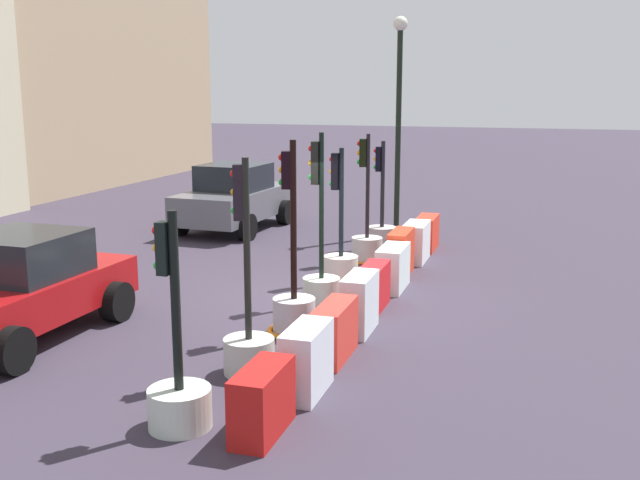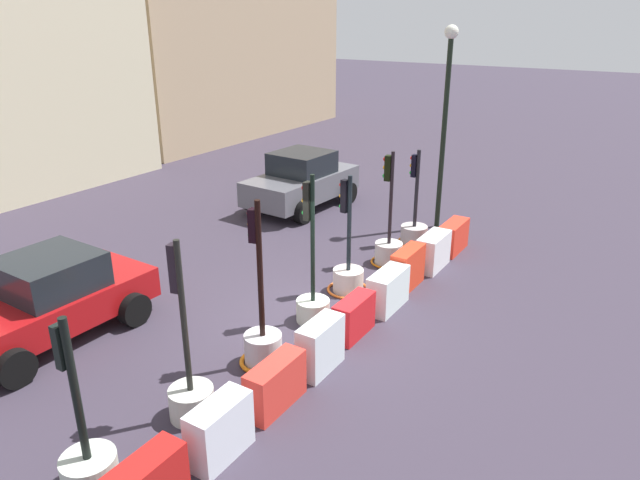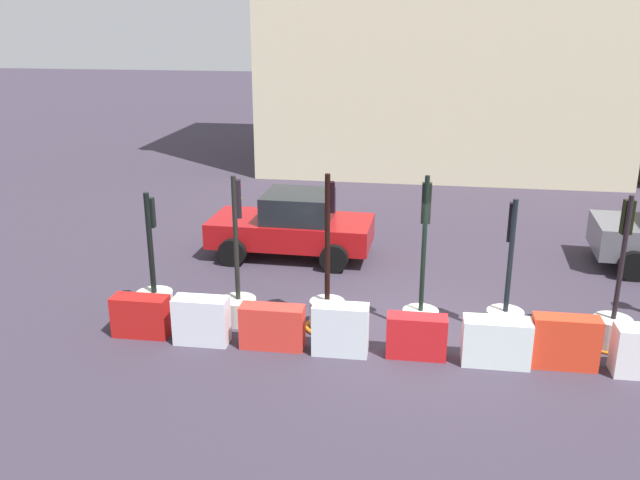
{
  "view_description": "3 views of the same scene",
  "coord_description": "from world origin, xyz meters",
  "px_view_note": "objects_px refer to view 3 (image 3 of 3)",
  "views": [
    {
      "loc": [
        -12.15,
        -3.85,
        3.77
      ],
      "look_at": [
        -0.09,
        -0.01,
        1.17
      ],
      "focal_mm": 41.94,
      "sensor_mm": 36.0,
      "label": 1
    },
    {
      "loc": [
        -8.55,
        -5.68,
        5.77
      ],
      "look_at": [
        0.76,
        0.3,
        1.44
      ],
      "focal_mm": 32.82,
      "sensor_mm": 36.0,
      "label": 2
    },
    {
      "loc": [
        0.03,
        -11.61,
        5.65
      ],
      "look_at": [
        -1.85,
        0.1,
        1.7
      ],
      "focal_mm": 37.92,
      "sensor_mm": 36.0,
      "label": 3
    }
  ],
  "objects_px": {
    "construction_barrier_2": "(272,327)",
    "construction_barrier_3": "(340,329)",
    "construction_barrier_5": "(496,342)",
    "traffic_light_5": "(613,323)",
    "construction_barrier_4": "(417,336)",
    "traffic_light_2": "(327,306)",
    "construction_barrier_0": "(141,316)",
    "traffic_light_0": "(154,293)",
    "traffic_light_3": "(421,306)",
    "traffic_light_1": "(238,298)",
    "construction_barrier_1": "(201,320)",
    "car_red_compact": "(293,225)",
    "construction_barrier_6": "(565,342)",
    "traffic_light_4": "(505,317)"
  },
  "relations": [
    {
      "from": "traffic_light_5",
      "to": "construction_barrier_3",
      "type": "relative_size",
      "value": 2.86
    },
    {
      "from": "construction_barrier_1",
      "to": "construction_barrier_3",
      "type": "height_order",
      "value": "construction_barrier_3"
    },
    {
      "from": "construction_barrier_1",
      "to": "traffic_light_5",
      "type": "bearing_deg",
      "value": 8.35
    },
    {
      "from": "traffic_light_3",
      "to": "construction_barrier_6",
      "type": "distance_m",
      "value": 2.59
    },
    {
      "from": "traffic_light_2",
      "to": "traffic_light_5",
      "type": "xyz_separation_m",
      "value": [
        5.14,
        0.13,
        -0.02
      ]
    },
    {
      "from": "construction_barrier_0",
      "to": "car_red_compact",
      "type": "bearing_deg",
      "value": 68.11
    },
    {
      "from": "construction_barrier_4",
      "to": "construction_barrier_5",
      "type": "relative_size",
      "value": 0.91
    },
    {
      "from": "traffic_light_0",
      "to": "car_red_compact",
      "type": "bearing_deg",
      "value": 61.82
    },
    {
      "from": "construction_barrier_2",
      "to": "traffic_light_4",
      "type": "bearing_deg",
      "value": 14.96
    },
    {
      "from": "construction_barrier_5",
      "to": "construction_barrier_0",
      "type": "bearing_deg",
      "value": 179.27
    },
    {
      "from": "construction_barrier_3",
      "to": "traffic_light_3",
      "type": "bearing_deg",
      "value": 37.87
    },
    {
      "from": "traffic_light_3",
      "to": "traffic_light_5",
      "type": "height_order",
      "value": "traffic_light_3"
    },
    {
      "from": "traffic_light_0",
      "to": "construction_barrier_5",
      "type": "bearing_deg",
      "value": -9.07
    },
    {
      "from": "traffic_light_0",
      "to": "construction_barrier_6",
      "type": "xyz_separation_m",
      "value": [
        7.63,
        -0.96,
        0.02
      ]
    },
    {
      "from": "traffic_light_0",
      "to": "construction_barrier_5",
      "type": "relative_size",
      "value": 2.18
    },
    {
      "from": "construction_barrier_0",
      "to": "car_red_compact",
      "type": "xyz_separation_m",
      "value": [
        1.91,
        4.76,
        0.39
      ]
    },
    {
      "from": "traffic_light_2",
      "to": "traffic_light_4",
      "type": "bearing_deg",
      "value": 3.29
    },
    {
      "from": "traffic_light_2",
      "to": "traffic_light_3",
      "type": "distance_m",
      "value": 1.75
    },
    {
      "from": "traffic_light_3",
      "to": "traffic_light_5",
      "type": "distance_m",
      "value": 3.4
    },
    {
      "from": "traffic_light_4",
      "to": "construction_barrier_2",
      "type": "bearing_deg",
      "value": -165.04
    },
    {
      "from": "traffic_light_0",
      "to": "traffic_light_2",
      "type": "bearing_deg",
      "value": -2.07
    },
    {
      "from": "traffic_light_0",
      "to": "traffic_light_1",
      "type": "bearing_deg",
      "value": -3.35
    },
    {
      "from": "construction_barrier_1",
      "to": "construction_barrier_6",
      "type": "distance_m",
      "value": 6.3
    },
    {
      "from": "traffic_light_5",
      "to": "traffic_light_1",
      "type": "bearing_deg",
      "value": -179.1
    },
    {
      "from": "traffic_light_2",
      "to": "construction_barrier_6",
      "type": "relative_size",
      "value": 2.75
    },
    {
      "from": "construction_barrier_2",
      "to": "construction_barrier_3",
      "type": "xyz_separation_m",
      "value": [
        1.23,
        -0.04,
        0.06
      ]
    },
    {
      "from": "construction_barrier_2",
      "to": "construction_barrier_5",
      "type": "height_order",
      "value": "construction_barrier_5"
    },
    {
      "from": "construction_barrier_1",
      "to": "construction_barrier_5",
      "type": "relative_size",
      "value": 0.87
    },
    {
      "from": "traffic_light_2",
      "to": "construction_barrier_0",
      "type": "relative_size",
      "value": 2.9
    },
    {
      "from": "traffic_light_0",
      "to": "traffic_light_3",
      "type": "relative_size",
      "value": 0.82
    },
    {
      "from": "construction_barrier_2",
      "to": "car_red_compact",
      "type": "distance_m",
      "value": 4.9
    },
    {
      "from": "traffic_light_0",
      "to": "construction_barrier_2",
      "type": "height_order",
      "value": "traffic_light_0"
    },
    {
      "from": "traffic_light_2",
      "to": "traffic_light_3",
      "type": "bearing_deg",
      "value": 3.6
    },
    {
      "from": "traffic_light_1",
      "to": "construction_barrier_1",
      "type": "distance_m",
      "value": 1.05
    },
    {
      "from": "traffic_light_5",
      "to": "car_red_compact",
      "type": "xyz_separation_m",
      "value": [
        -6.58,
        3.8,
        0.34
      ]
    },
    {
      "from": "traffic_light_0",
      "to": "traffic_light_1",
      "type": "distance_m",
      "value": 1.75
    },
    {
      "from": "traffic_light_4",
      "to": "traffic_light_3",
      "type": "bearing_deg",
      "value": -177.06
    },
    {
      "from": "construction_barrier_5",
      "to": "car_red_compact",
      "type": "bearing_deg",
      "value": 132.66
    },
    {
      "from": "traffic_light_5",
      "to": "construction_barrier_4",
      "type": "height_order",
      "value": "traffic_light_5"
    },
    {
      "from": "construction_barrier_4",
      "to": "car_red_compact",
      "type": "bearing_deg",
      "value": 123.14
    },
    {
      "from": "construction_barrier_1",
      "to": "construction_barrier_6",
      "type": "relative_size",
      "value": 0.9
    },
    {
      "from": "traffic_light_1",
      "to": "car_red_compact",
      "type": "distance_m",
      "value": 3.93
    },
    {
      "from": "traffic_light_2",
      "to": "car_red_compact",
      "type": "distance_m",
      "value": 4.2
    },
    {
      "from": "traffic_light_2",
      "to": "traffic_light_0",
      "type": "bearing_deg",
      "value": 177.93
    },
    {
      "from": "construction_barrier_0",
      "to": "construction_barrier_5",
      "type": "relative_size",
      "value": 0.91
    },
    {
      "from": "traffic_light_1",
      "to": "construction_barrier_0",
      "type": "distance_m",
      "value": 1.84
    },
    {
      "from": "construction_barrier_6",
      "to": "traffic_light_1",
      "type": "bearing_deg",
      "value": 171.74
    },
    {
      "from": "construction_barrier_0",
      "to": "construction_barrier_4",
      "type": "xyz_separation_m",
      "value": [
        5.04,
        -0.03,
        -0.0
      ]
    },
    {
      "from": "traffic_light_2",
      "to": "traffic_light_3",
      "type": "xyz_separation_m",
      "value": [
        1.74,
        0.11,
        0.07
      ]
    },
    {
      "from": "construction_barrier_0",
      "to": "construction_barrier_1",
      "type": "bearing_deg",
      "value": -5.1
    }
  ]
}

